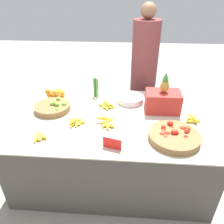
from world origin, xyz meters
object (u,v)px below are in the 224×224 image
(lime_bowl, at_px, (53,107))
(metal_bowl, at_px, (130,99))
(price_sign, at_px, (112,144))
(tomato_basket, at_px, (174,136))
(produce_crate, at_px, (163,100))
(vendor_person, at_px, (143,77))

(lime_bowl, bearing_deg, metal_bowl, 17.20)
(metal_bowl, height_order, price_sign, price_sign)
(lime_bowl, xyz_separation_m, tomato_basket, (1.12, -0.40, -0.00))
(lime_bowl, relative_size, tomato_basket, 0.85)
(produce_crate, relative_size, vendor_person, 0.25)
(tomato_basket, distance_m, vendor_person, 1.23)
(vendor_person, bearing_deg, produce_crate, -78.90)
(lime_bowl, bearing_deg, price_sign, -41.01)
(tomato_basket, bearing_deg, produce_crate, 94.92)
(price_sign, bearing_deg, lime_bowl, 153.93)
(tomato_basket, xyz_separation_m, price_sign, (-0.49, -0.15, 0.02))
(lime_bowl, xyz_separation_m, metal_bowl, (0.77, 0.24, -0.00))
(produce_crate, bearing_deg, vendor_person, 101.10)
(vendor_person, bearing_deg, price_sign, -102.48)
(metal_bowl, height_order, produce_crate, produce_crate)
(lime_bowl, distance_m, tomato_basket, 1.19)
(tomato_basket, distance_m, produce_crate, 0.48)
(metal_bowl, distance_m, vendor_person, 0.61)
(tomato_basket, bearing_deg, lime_bowl, 160.58)
(tomato_basket, height_order, produce_crate, produce_crate)
(metal_bowl, xyz_separation_m, vendor_person, (0.17, 0.59, 0.02))
(metal_bowl, relative_size, produce_crate, 0.72)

